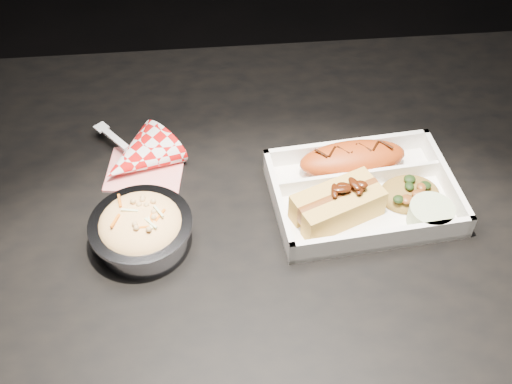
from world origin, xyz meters
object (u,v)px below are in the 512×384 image
Objects in this scene: dining_table at (266,250)px; food_tray at (362,195)px; hotdog at (338,203)px; foil_coleslaw_cup at (141,228)px; fried_pastry at (353,159)px; napkin_fork at (137,159)px.

food_tray reaches higher than dining_table.
hotdog is 0.26m from foil_coleslaw_cup.
foil_coleslaw_cup is at bearing -160.99° from fried_pastry.
foil_coleslaw_cup is (-0.17, -0.04, 0.12)m from dining_table.
dining_table is at bearing 143.72° from hotdog.
dining_table is 7.66× the size of fried_pastry.
napkin_fork is (-0.18, 0.10, 0.11)m from dining_table.
dining_table is 0.17m from food_tray.
dining_table is 0.16m from hotdog.
foil_coleslaw_cup is at bearing -166.39° from dining_table.
dining_table is at bearing 21.10° from napkin_fork.
napkin_fork is at bearing 157.86° from food_tray.
napkin_fork is at bearing 172.37° from fried_pastry.
foil_coleslaw_cup reaches higher than dining_table.
fried_pastry reaches higher than dining_table.
dining_table is 0.23m from napkin_fork.
fried_pastry is 1.00× the size of napkin_fork.
napkin_fork is (-0.32, 0.10, 0.01)m from food_tray.
dining_table is 7.68× the size of napkin_fork.
fried_pastry is (-0.00, 0.05, 0.02)m from food_tray.
foil_coleslaw_cup reaches higher than food_tray.
food_tray is 1.69× the size of fried_pastry.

